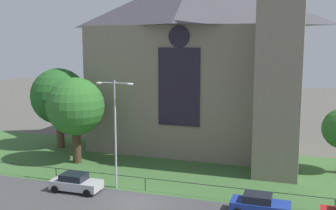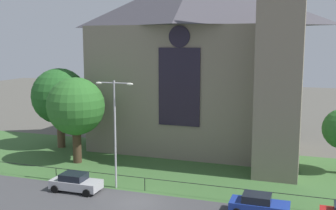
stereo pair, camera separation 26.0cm
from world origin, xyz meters
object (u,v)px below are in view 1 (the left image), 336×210
(church_building, at_px, (200,60))
(tree_left_far, at_px, (59,96))
(streetlamp_near, at_px, (115,122))
(parked_car_blue, at_px, (260,204))
(tree_left_near, at_px, (75,107))
(parked_car_silver, at_px, (76,183))

(church_building, xyz_separation_m, tree_left_far, (-15.48, -4.65, -4.24))
(church_building, height_order, streetlamp_near, church_building)
(church_building, xyz_separation_m, parked_car_blue, (8.79, -16.83, -9.53))
(tree_left_far, xyz_separation_m, parked_car_blue, (24.27, -12.18, -5.29))
(tree_left_near, relative_size, streetlamp_near, 0.96)
(tree_left_near, bearing_deg, parked_car_silver, -60.19)
(parked_car_silver, bearing_deg, streetlamp_near, 32.02)
(church_building, bearing_deg, tree_left_far, -163.29)
(church_building, height_order, parked_car_silver, church_building)
(church_building, bearing_deg, tree_left_near, -137.61)
(tree_left_near, relative_size, tree_left_far, 0.94)
(parked_car_silver, bearing_deg, parked_car_blue, -0.44)
(parked_car_silver, bearing_deg, church_building, 69.18)
(tree_left_near, xyz_separation_m, tree_left_far, (-5.06, 4.87, 0.23))
(streetlamp_near, bearing_deg, parked_car_blue, -8.23)
(parked_car_blue, bearing_deg, streetlamp_near, 171.85)
(streetlamp_near, bearing_deg, parked_car_silver, -147.31)
(tree_left_far, bearing_deg, parked_car_blue, -26.65)
(tree_left_far, xyz_separation_m, streetlamp_near, (12.12, -10.42, -0.29))
(tree_left_near, xyz_separation_m, streetlamp_near, (7.06, -5.56, -0.05))
(tree_left_near, distance_m, parked_car_silver, 9.89)
(church_building, relative_size, tree_left_near, 2.96)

